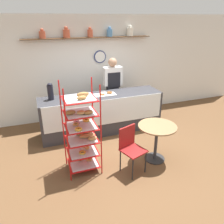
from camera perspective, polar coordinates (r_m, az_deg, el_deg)
ground_plane at (r=4.63m, az=1.67°, el=-10.93°), size 14.00×14.00×0.00m
back_wall at (r=6.03m, az=-5.93°, el=11.44°), size 10.00×0.30×2.70m
display_counter at (r=5.32m, az=-2.64°, el=-0.34°), size 2.92×0.69×0.94m
pastry_rack at (r=3.85m, az=-7.79°, el=-4.95°), size 0.58×0.52×1.67m
person_worker at (r=5.77m, az=0.14°, el=6.43°), size 0.48×0.23×1.69m
cafe_table at (r=4.28m, az=11.60°, el=-5.70°), size 0.73×0.73×0.75m
cafe_chair at (r=3.95m, az=4.78°, el=-8.56°), size 0.48×0.48×0.86m
coffee_carafe at (r=4.98m, az=-15.81°, el=5.14°), size 0.13×0.13×0.37m
donut_tray_counter at (r=5.18m, az=-1.86°, el=4.79°), size 0.52×0.25×0.05m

